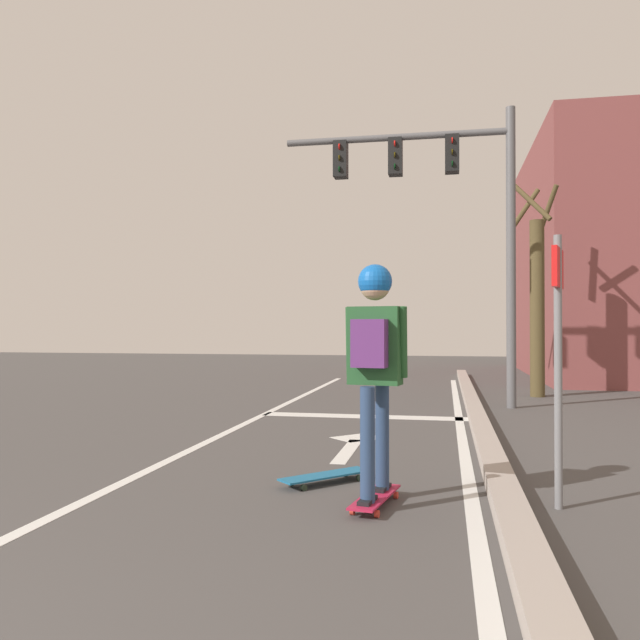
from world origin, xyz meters
The scene contains 12 objects.
lane_line_center centered at (0.35, 6.00, 0.00)m, with size 0.12×20.00×0.01m, color silver.
lane_line_curbside centered at (3.34, 6.00, 0.00)m, with size 0.12×20.00×0.01m, color silver.
stop_bar centered at (1.92, 8.93, 0.00)m, with size 3.14×0.40×0.01m, color silver.
lane_arrow_stem centered at (2.08, 6.19, 0.00)m, with size 0.16×1.40×0.01m, color silver.
lane_arrow_head centered at (2.08, 7.04, 0.00)m, with size 0.56×0.44×0.01m, color silver.
curb_strip centered at (3.59, 6.00, 0.07)m, with size 0.24×24.00×0.14m, color #A2968C.
skateboard centered at (2.61, 4.07, 0.07)m, with size 0.33×0.83×0.08m.
skater centered at (2.61, 4.06, 1.22)m, with size 0.48×0.64×1.77m.
spare_skateboard centered at (2.11, 4.70, 0.07)m, with size 0.75×0.77×0.08m.
traffic_signal_mast centered at (3.09, 10.43, 3.68)m, with size 3.98×0.34×5.11m.
street_sign_post centered at (3.97, 4.28, 1.36)m, with size 0.16×0.43×2.07m.
roadside_tree centered at (4.91, 12.35, 1.94)m, with size 1.01×1.04×4.31m.
Camera 1 is at (3.13, -0.80, 1.37)m, focal length 35.86 mm.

